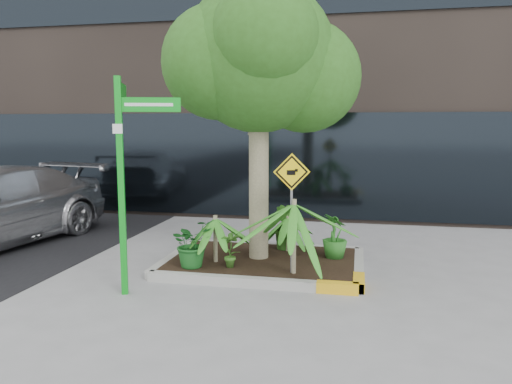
# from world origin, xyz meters

# --- Properties ---
(ground) EXTENTS (80.00, 80.00, 0.00)m
(ground) POSITION_xyz_m (0.00, 0.00, 0.00)
(ground) COLOR gray
(ground) RESTS_ON ground
(planter) EXTENTS (3.35, 2.36, 0.15)m
(planter) POSITION_xyz_m (0.23, 0.27, 0.10)
(planter) COLOR #9E9E99
(planter) RESTS_ON ground
(tree) EXTENTS (3.20, 2.84, 4.80)m
(tree) POSITION_xyz_m (0.11, 0.38, 3.51)
(tree) COLOR tan
(tree) RESTS_ON ground
(palm_front) EXTENTS (1.29, 1.29, 1.43)m
(palm_front) POSITION_xyz_m (0.81, -0.44, 1.22)
(palm_front) COLOR tan
(palm_front) RESTS_ON ground
(palm_left) EXTENTS (0.88, 0.88, 0.98)m
(palm_left) POSITION_xyz_m (-0.54, -0.07, 0.88)
(palm_left) COLOR tan
(palm_left) RESTS_ON ground
(palm_back) EXTENTS (0.74, 0.74, 0.82)m
(palm_back) POSITION_xyz_m (0.53, 0.89, 0.76)
(palm_back) COLOR tan
(palm_back) RESTS_ON ground
(shrub_a) EXTENTS (0.97, 0.97, 0.77)m
(shrub_a) POSITION_xyz_m (-0.82, -0.42, 0.54)
(shrub_a) COLOR #18561D
(shrub_a) RESTS_ON planter
(shrub_b) EXTENTS (0.60, 0.60, 0.76)m
(shrub_b) POSITION_xyz_m (1.38, 0.59, 0.53)
(shrub_b) COLOR #276E21
(shrub_b) RESTS_ON planter
(shrub_c) EXTENTS (0.40, 0.40, 0.59)m
(shrub_c) POSITION_xyz_m (-0.21, -0.33, 0.45)
(shrub_c) COLOR #3A7524
(shrub_c) RESTS_ON planter
(shrub_d) EXTENTS (0.66, 0.66, 0.85)m
(shrub_d) POSITION_xyz_m (0.49, 0.96, 0.58)
(shrub_d) COLOR #2E6B1F
(shrub_d) RESTS_ON planter
(street_sign_post) EXTENTS (1.09, 0.87, 3.06)m
(street_sign_post) POSITION_xyz_m (-1.45, -1.37, 1.89)
(street_sign_post) COLOR #0D991D
(street_sign_post) RESTS_ON ground
(cattle_sign) EXTENTS (0.54, 0.19, 1.83)m
(cattle_sign) POSITION_xyz_m (0.77, -0.39, 1.39)
(cattle_sign) COLOR slate
(cattle_sign) RESTS_ON ground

